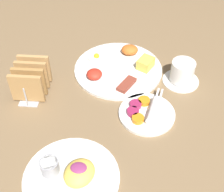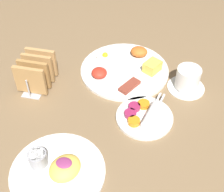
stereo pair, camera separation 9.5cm
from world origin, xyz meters
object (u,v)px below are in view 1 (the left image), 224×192
plate_foreground (71,175)px  toast_rack (31,79)px  plate_breakfast (119,67)px  plate_condiments (147,112)px  coffee_cup (182,73)px

plate_foreground → toast_rack: bearing=119.9°
plate_breakfast → plate_condiments: bearing=-64.9°
plate_foreground → plate_condiments: bearing=50.9°
plate_foreground → coffee_cup: (0.30, 0.39, 0.02)m
toast_rack → coffee_cup: bearing=9.9°
plate_breakfast → coffee_cup: coffee_cup is taller
plate_breakfast → coffee_cup: bearing=-11.8°
plate_breakfast → plate_condiments: size_ratio=1.72×
plate_breakfast → coffee_cup: size_ratio=2.52×
coffee_cup → plate_breakfast: bearing=168.2°
coffee_cup → plate_condiments: bearing=-124.9°
plate_condiments → toast_rack: size_ratio=1.18×
plate_condiments → coffee_cup: size_ratio=1.46×
plate_breakfast → plate_condiments: 0.23m
plate_condiments → coffee_cup: 0.20m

